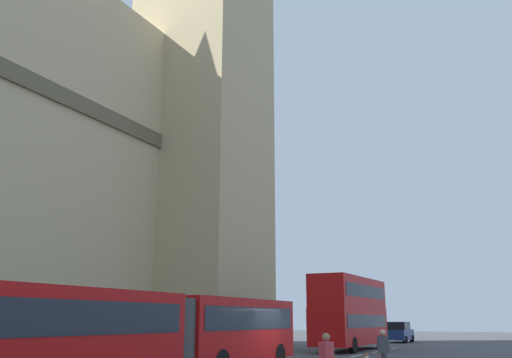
{
  "coord_description": "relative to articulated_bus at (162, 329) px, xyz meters",
  "views": [
    {
      "loc": [
        -21.63,
        -9.83,
        2.05
      ],
      "look_at": [
        4.03,
        3.43,
        9.66
      ],
      "focal_mm": 37.51,
      "sensor_mm": 36.0,
      "label": 1
    }
  ],
  "objects": [
    {
      "name": "articulated_bus",
      "position": [
        0.0,
        0.0,
        0.0
      ],
      "size": [
        17.22,
        2.54,
        2.9
      ],
      "color": "#B20F0F",
      "rests_on": "ground_plane"
    },
    {
      "name": "double_decker_bus",
      "position": [
        21.6,
        0.0,
        0.96
      ],
      "size": [
        10.32,
        2.54,
        4.9
      ],
      "color": "#B20F0F",
      "rests_on": "ground_plane"
    },
    {
      "name": "sedan_lead",
      "position": [
        36.21,
        0.01,
        -0.83
      ],
      "size": [
        4.4,
        1.86,
        1.85
      ],
      "color": "navy",
      "rests_on": "ground_plane"
    },
    {
      "name": "traffic_cone_east",
      "position": [
        10.26,
        -4.29,
        -1.46
      ],
      "size": [
        0.36,
        0.36,
        0.58
      ],
      "color": "black",
      "rests_on": "ground_plane"
    },
    {
      "name": "pedestrian_by_kerb",
      "position": [
        4.9,
        -6.5,
        -0.83
      ],
      "size": [
        0.37,
        0.46,
        1.69
      ],
      "color": "#333333",
      "rests_on": "ground_plane"
    }
  ]
}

